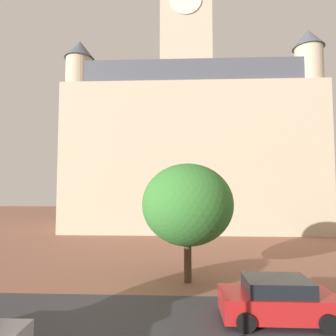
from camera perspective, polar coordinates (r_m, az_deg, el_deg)
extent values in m
plane|color=#93604C|center=(11.74, -1.41, -27.70)|extent=(120.00, 120.00, 0.00)
cube|color=beige|center=(34.12, 4.61, 1.31)|extent=(27.38, 10.97, 15.57)
cube|color=#4C515B|center=(36.04, 4.53, 15.69)|extent=(25.19, 10.09, 2.40)
cube|color=beige|center=(35.45, 3.54, 12.87)|extent=(5.85, 5.85, 29.84)
cylinder|color=beige|center=(32.23, -17.41, 4.51)|extent=(2.80, 2.80, 18.63)
cone|color=#4C515B|center=(35.20, -17.05, 21.37)|extent=(3.20, 3.20, 2.00)
cylinder|color=beige|center=(33.22, 26.47, 5.09)|extent=(2.80, 2.80, 19.32)
cone|color=#4C515B|center=(36.35, 25.93, 21.94)|extent=(3.20, 3.20, 2.00)
cube|color=red|center=(12.07, 20.80, -23.81)|extent=(4.03, 1.80, 0.80)
cube|color=black|center=(11.86, 20.72, -20.84)|extent=(2.26, 1.59, 0.51)
cylinder|color=black|center=(11.04, 15.10, -27.37)|extent=(0.64, 0.22, 0.64)
cylinder|color=black|center=(12.67, 13.16, -24.19)|extent=(0.64, 0.22, 0.64)
cylinder|color=black|center=(11.84, 29.13, -25.33)|extent=(0.64, 0.22, 0.64)
cylinder|color=black|center=(13.38, 25.38, -22.80)|extent=(0.64, 0.22, 0.64)
cylinder|color=#4C3823|center=(15.27, 3.92, -17.97)|extent=(0.38, 0.38, 2.03)
ellipsoid|color=#387F33|center=(14.83, 3.87, -7.16)|extent=(4.63, 4.63, 4.17)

